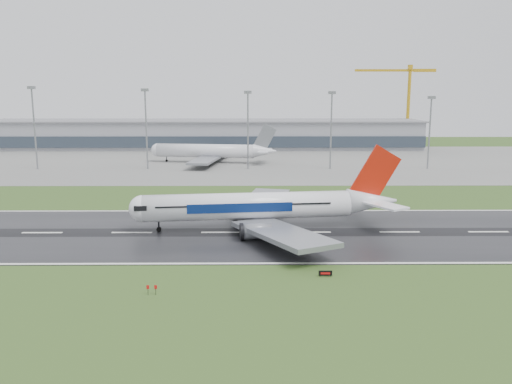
{
  "coord_description": "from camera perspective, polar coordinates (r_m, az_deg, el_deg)",
  "views": [
    {
      "loc": [
        26.91,
        -113.29,
        30.72
      ],
      "look_at": [
        27.85,
        12.0,
        7.0
      ],
      "focal_mm": 36.73,
      "sensor_mm": 36.0,
      "label": 1
    }
  ],
  "objects": [
    {
      "name": "parked_airliner",
      "position": [
        234.8,
        -4.99,
        5.27
      ],
      "size": [
        65.31,
        61.96,
        16.98
      ],
      "primitive_type": null,
      "rotation": [
        0.0,
        0.0,
        -0.15
      ],
      "color": "silver",
      "rests_on": "apron"
    },
    {
      "name": "floodmast_3",
      "position": [
        213.86,
        -0.89,
        6.57
      ],
      "size": [
        0.64,
        0.64,
        30.47
      ],
      "primitive_type": "cylinder",
      "color": "gray",
      "rests_on": "ground"
    },
    {
      "name": "ground",
      "position": [
        120.43,
        -13.37,
        -4.36
      ],
      "size": [
        520.0,
        520.0,
        0.0
      ],
      "primitive_type": "plane",
      "color": "#2C481A",
      "rests_on": "ground"
    },
    {
      "name": "terminal",
      "position": [
        300.4,
        -5.6,
        6.23
      ],
      "size": [
        240.0,
        36.0,
        15.0
      ],
      "primitive_type": "cube",
      "color": "gray",
      "rests_on": "ground"
    },
    {
      "name": "floodmast_4",
      "position": [
        216.26,
        8.17,
        6.48
      ],
      "size": [
        0.64,
        0.64,
        30.3
      ],
      "primitive_type": "cylinder",
      "color": "gray",
      "rests_on": "ground"
    },
    {
      "name": "apron",
      "position": [
        241.76,
        -6.83,
        3.35
      ],
      "size": [
        400.0,
        130.0,
        0.08
      ],
      "primitive_type": "cube",
      "color": "slate",
      "rests_on": "ground"
    },
    {
      "name": "runway_sign",
      "position": [
        90.82,
        7.56,
        -8.8
      ],
      "size": [
        2.28,
        0.88,
        1.04
      ],
      "primitive_type": null,
      "rotation": [
        0.0,
        0.0,
        -0.28
      ],
      "color": "black",
      "rests_on": "ground"
    },
    {
      "name": "tower_crane",
      "position": [
        326.8,
        16.25,
        9.01
      ],
      "size": [
        47.61,
        2.76,
        46.77
      ],
      "primitive_type": null,
      "rotation": [
        0.0,
        0.0,
        0.0
      ],
      "color": "#BF8D14",
      "rests_on": "ground"
    },
    {
      "name": "floodmast_2",
      "position": [
        218.08,
        -11.86,
        6.54
      ],
      "size": [
        0.64,
        0.64,
        31.37
      ],
      "primitive_type": "cylinder",
      "color": "gray",
      "rests_on": "ground"
    },
    {
      "name": "floodmast_1",
      "position": [
        231.23,
        -22.97,
        6.26
      ],
      "size": [
        0.64,
        0.64,
        32.3
      ],
      "primitive_type": "cylinder",
      "color": "gray",
      "rests_on": "ground"
    },
    {
      "name": "main_airliner",
      "position": [
        118.76,
        1.17,
        0.27
      ],
      "size": [
        67.87,
        65.29,
        18.18
      ],
      "primitive_type": null,
      "rotation": [
        0.0,
        0.0,
        0.11
      ],
      "color": "white",
      "rests_on": "runway"
    },
    {
      "name": "runway",
      "position": [
        120.41,
        -13.37,
        -4.33
      ],
      "size": [
        400.0,
        45.0,
        0.1
      ],
      "primitive_type": "cube",
      "color": "black",
      "rests_on": "ground"
    },
    {
      "name": "floodmast_5",
      "position": [
        225.84,
        18.37,
        5.98
      ],
      "size": [
        0.64,
        0.64,
        28.4
      ],
      "primitive_type": "cylinder",
      "color": "gray",
      "rests_on": "ground"
    }
  ]
}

